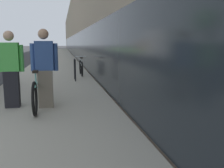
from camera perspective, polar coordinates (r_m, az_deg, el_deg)
name	(u,v)px	position (r m, az deg, el deg)	size (l,w,h in m)	color
sidewalk_slab	(57,58)	(24.78, -12.42, 5.74)	(3.36, 70.00, 0.15)	#A39E8E
storefront_facade	(110,29)	(33.37, -0.54, 12.51)	(10.01, 70.00, 6.71)	gray
tandem_bicycle	(39,88)	(6.29, -16.32, -0.88)	(0.52, 2.87, 0.89)	black
person_rider	(45,69)	(5.84, -15.12, 3.44)	(0.60, 0.24, 1.77)	#756B5B
person_bystander	(11,69)	(6.07, -22.14, 3.10)	(0.59, 0.23, 1.73)	black
bike_rack_hoop	(75,67)	(9.84, -8.50, 3.82)	(0.05, 0.60, 0.84)	black
cruiser_bike_nearest	(81,67)	(11.35, -7.08, 3.80)	(0.52, 1.65, 0.83)	black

